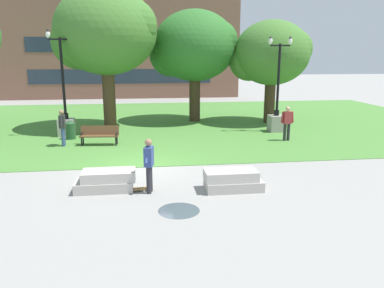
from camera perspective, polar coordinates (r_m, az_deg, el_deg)
ground_plane at (r=14.42m, az=-7.69°, el=-3.59°), size 140.00×140.00×0.00m
grass_lawn at (r=24.17m, az=-7.68°, el=3.28°), size 40.00×20.00×0.02m
concrete_block_center at (r=12.18m, az=-12.91°, el=-5.48°), size 1.88×0.90×0.64m
concrete_block_left at (r=11.98m, az=6.14°, el=-5.53°), size 1.82×0.90×0.64m
person_skateboarder at (r=11.55m, az=-6.58°, el=-2.82°), size 0.33×0.60×1.71m
skateboard at (r=11.95m, az=-8.42°, el=-6.77°), size 1.04×0.32×0.14m
puddle at (r=10.46m, az=-2.01°, el=-10.09°), size 1.15×1.15×0.01m
park_bench_near_left at (r=18.31m, az=-13.91°, el=1.49°), size 1.84×0.69×0.90m
lamp_post_right at (r=21.40m, az=12.77°, el=4.64°), size 1.32×0.80×5.17m
lamp_post_left at (r=20.80m, az=-18.70°, el=4.17°), size 1.32×0.80×5.45m
tree_far_left at (r=24.08m, az=11.92°, el=13.26°), size 4.85×4.62×6.29m
tree_near_left at (r=22.45m, az=-13.18°, el=16.18°), size 6.01×5.73×7.92m
tree_near_right at (r=24.23m, az=0.26°, el=14.56°), size 5.44×5.18×6.96m
trash_bin at (r=20.00m, az=-18.04°, el=2.10°), size 0.49×0.49×0.96m
person_bystander_near_lawn at (r=19.17m, az=14.31°, el=3.34°), size 0.68×0.28×1.71m
person_bystander_far_lawn at (r=18.48m, az=-19.15°, el=2.66°), size 0.25×0.62×1.71m
building_facade_distant at (r=38.36m, az=-10.78°, el=13.92°), size 23.55×1.03×9.49m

